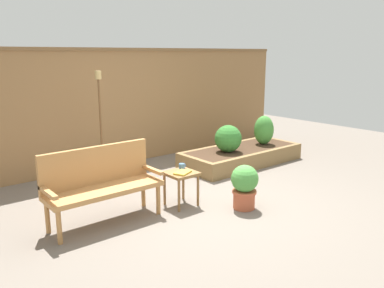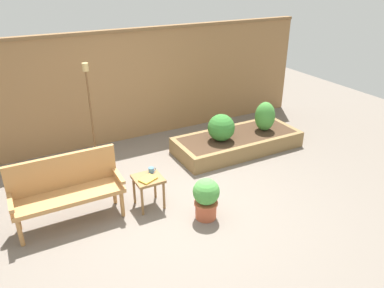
% 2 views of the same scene
% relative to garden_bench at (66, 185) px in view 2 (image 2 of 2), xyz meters
% --- Properties ---
extents(ground_plane, '(14.00, 14.00, 0.00)m').
position_rel_garden_bench_xyz_m(ground_plane, '(1.39, -0.39, -0.54)').
color(ground_plane, '#70665B').
extents(fence_back, '(8.40, 0.14, 2.16)m').
position_rel_garden_bench_xyz_m(fence_back, '(1.39, 2.21, 0.55)').
color(fence_back, olive).
rests_on(fence_back, ground_plane).
extents(garden_bench, '(1.44, 0.48, 0.94)m').
position_rel_garden_bench_xyz_m(garden_bench, '(0.00, 0.00, 0.00)').
color(garden_bench, '#B77F47').
rests_on(garden_bench, ground_plane).
extents(side_table, '(0.40, 0.40, 0.48)m').
position_rel_garden_bench_xyz_m(side_table, '(1.08, -0.23, -0.15)').
color(side_table, olive).
rests_on(side_table, ground_plane).
extents(cup_on_table, '(0.11, 0.08, 0.08)m').
position_rel_garden_bench_xyz_m(cup_on_table, '(1.18, -0.12, -0.03)').
color(cup_on_table, teal).
rests_on(cup_on_table, side_table).
extents(book_on_table, '(0.28, 0.24, 0.02)m').
position_rel_garden_bench_xyz_m(book_on_table, '(1.06, -0.29, -0.05)').
color(book_on_table, gold).
rests_on(book_on_table, side_table).
extents(potted_boxwood, '(0.37, 0.37, 0.61)m').
position_rel_garden_bench_xyz_m(potted_boxwood, '(1.67, -0.86, -0.21)').
color(potted_boxwood, '#B75638').
rests_on(potted_boxwood, ground_plane).
extents(raised_planter_bed, '(2.40, 1.00, 0.30)m').
position_rel_garden_bench_xyz_m(raised_planter_bed, '(3.27, 0.72, -0.39)').
color(raised_planter_bed, olive).
rests_on(raised_planter_bed, ground_plane).
extents(shrub_near_bench, '(0.49, 0.49, 0.49)m').
position_rel_garden_bench_xyz_m(shrub_near_bench, '(2.87, 0.68, 0.00)').
color(shrub_near_bench, brown).
rests_on(shrub_near_bench, raised_planter_bed).
extents(shrub_far_corner, '(0.38, 0.38, 0.57)m').
position_rel_garden_bench_xyz_m(shrub_far_corner, '(3.86, 0.68, 0.04)').
color(shrub_far_corner, brown).
rests_on(shrub_far_corner, raised_planter_bed).
extents(tiki_torch, '(0.10, 0.10, 1.79)m').
position_rel_garden_bench_xyz_m(tiki_torch, '(0.76, 1.46, 0.68)').
color(tiki_torch, brown).
rests_on(tiki_torch, ground_plane).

